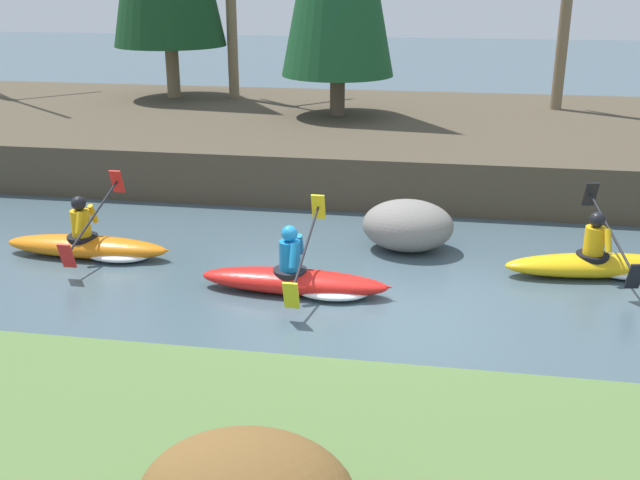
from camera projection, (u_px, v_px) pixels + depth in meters
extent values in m
plane|color=#425660|center=(374.00, 315.00, 9.97)|extent=(90.00, 90.00, 0.00)
cube|color=#4C4233|center=(411.00, 140.00, 18.00)|extent=(44.00, 8.75, 1.02)
cylinder|color=#7A664C|center=(173.00, 72.00, 20.61)|extent=(0.36, 0.36, 1.40)
cylinder|color=brown|center=(337.00, 95.00, 18.07)|extent=(0.36, 0.36, 0.96)
cylinder|color=#7A664C|center=(231.00, 6.00, 19.95)|extent=(0.28, 0.28, 4.85)
cylinder|color=#7A664C|center=(565.00, 14.00, 18.29)|extent=(0.28, 0.28, 4.66)
ellipsoid|color=yellow|center=(595.00, 265.00, 11.21)|extent=(2.76, 1.09, 0.34)
cylinder|color=black|center=(592.00, 256.00, 11.16)|extent=(0.56, 0.56, 0.08)
cylinder|color=yellow|center=(594.00, 241.00, 11.08)|extent=(0.35, 0.35, 0.42)
sphere|color=black|center=(597.00, 220.00, 10.97)|extent=(0.27, 0.27, 0.23)
cylinder|color=yellow|center=(596.00, 230.00, 11.28)|extent=(0.13, 0.24, 0.35)
cylinder|color=yellow|center=(608.00, 240.00, 10.82)|extent=(0.13, 0.24, 0.35)
cylinder|color=black|center=(611.00, 232.00, 11.04)|extent=(0.39, 1.89, 0.65)
cube|color=black|center=(590.00, 194.00, 11.83)|extent=(0.23, 0.19, 0.41)
cube|color=black|center=(635.00, 276.00, 10.25)|extent=(0.23, 0.19, 0.41)
ellipsoid|color=white|center=(630.00, 270.00, 11.25)|extent=(1.21, 0.89, 0.18)
ellipsoid|color=red|center=(294.00, 281.00, 10.63)|extent=(2.71, 0.64, 0.34)
cone|color=red|center=(381.00, 287.00, 10.41)|extent=(0.35, 0.21, 0.20)
cylinder|color=black|center=(290.00, 272.00, 10.59)|extent=(0.49, 0.49, 0.08)
cylinder|color=#1984CC|center=(290.00, 255.00, 10.50)|extent=(0.30, 0.30, 0.42)
sphere|color=#1E89D1|center=(289.00, 233.00, 10.39)|extent=(0.23, 0.23, 0.23)
cylinder|color=#1984CC|center=(300.00, 244.00, 10.68)|extent=(0.09, 0.23, 0.35)
cylinder|color=#1984CC|center=(293.00, 256.00, 10.23)|extent=(0.09, 0.23, 0.35)
cylinder|color=black|center=(306.00, 248.00, 10.42)|extent=(0.07, 1.91, 0.65)
cube|color=yellow|center=(318.00, 207.00, 11.19)|extent=(0.20, 0.16, 0.41)
cube|color=yellow|center=(291.00, 295.00, 9.64)|extent=(0.20, 0.16, 0.41)
ellipsoid|color=white|center=(332.00, 289.00, 10.56)|extent=(1.11, 0.72, 0.18)
ellipsoid|color=orange|center=(86.00, 247.00, 11.97)|extent=(2.70, 0.60, 0.34)
cone|color=orange|center=(160.00, 250.00, 11.77)|extent=(0.35, 0.20, 0.20)
cylinder|color=black|center=(82.00, 238.00, 11.93)|extent=(0.48, 0.48, 0.08)
cylinder|color=yellow|center=(81.00, 223.00, 11.85)|extent=(0.30, 0.30, 0.42)
sphere|color=black|center=(79.00, 203.00, 11.74)|extent=(0.23, 0.23, 0.23)
cylinder|color=yellow|center=(93.00, 214.00, 12.02)|extent=(0.09, 0.23, 0.35)
cylinder|color=yellow|center=(79.00, 223.00, 11.58)|extent=(0.09, 0.23, 0.35)
cylinder|color=black|center=(94.00, 216.00, 11.77)|extent=(0.04, 1.91, 0.65)
cube|color=red|center=(117.00, 181.00, 12.55)|extent=(0.20, 0.16, 0.41)
cube|color=red|center=(67.00, 256.00, 10.99)|extent=(0.20, 0.16, 0.41)
ellipsoid|color=white|center=(119.00, 253.00, 11.91)|extent=(1.10, 0.70, 0.18)
ellipsoid|color=gray|center=(408.00, 225.00, 12.19)|extent=(1.48, 1.16, 0.84)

